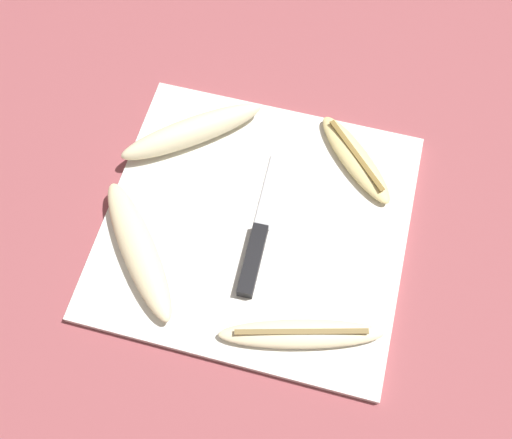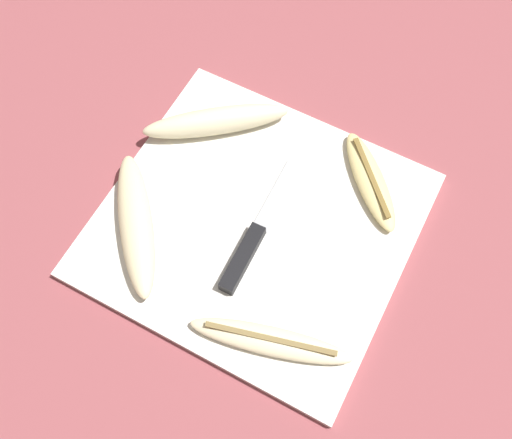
{
  "view_description": "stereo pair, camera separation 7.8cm",
  "coord_description": "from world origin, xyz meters",
  "px_view_note": "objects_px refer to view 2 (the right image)",
  "views": [
    {
      "loc": [
        0.08,
        -0.32,
        0.73
      ],
      "look_at": [
        0.0,
        0.0,
        0.02
      ],
      "focal_mm": 42.0,
      "sensor_mm": 36.0,
      "label": 1
    },
    {
      "loc": [
        0.16,
        -0.3,
        0.73
      ],
      "look_at": [
        0.0,
        0.0,
        0.02
      ],
      "focal_mm": 42.0,
      "sensor_mm": 36.0,
      "label": 2
    }
  ],
  "objects_px": {
    "banana_bright_far": "(216,121)",
    "banana_cream_curved": "(136,224)",
    "banana_pale_long": "(270,341)",
    "banana_golden_short": "(370,181)",
    "knife": "(249,247)"
  },
  "relations": [
    {
      "from": "banana_bright_far",
      "to": "banana_cream_curved",
      "type": "distance_m",
      "value": 0.19
    },
    {
      "from": "knife",
      "to": "banana_cream_curved",
      "type": "xyz_separation_m",
      "value": [
        -0.14,
        -0.04,
        0.01
      ]
    },
    {
      "from": "banana_pale_long",
      "to": "banana_golden_short",
      "type": "height_order",
      "value": "banana_pale_long"
    },
    {
      "from": "banana_bright_far",
      "to": "banana_golden_short",
      "type": "relative_size",
      "value": 1.32
    },
    {
      "from": "knife",
      "to": "banana_golden_short",
      "type": "bearing_deg",
      "value": 56.65
    },
    {
      "from": "knife",
      "to": "banana_pale_long",
      "type": "distance_m",
      "value": 0.13
    },
    {
      "from": "banana_cream_curved",
      "to": "banana_bright_far",
      "type": "bearing_deg",
      "value": 85.62
    },
    {
      "from": "banana_cream_curved",
      "to": "banana_golden_short",
      "type": "distance_m",
      "value": 0.32
    },
    {
      "from": "knife",
      "to": "banana_bright_far",
      "type": "distance_m",
      "value": 0.19
    },
    {
      "from": "banana_pale_long",
      "to": "banana_golden_short",
      "type": "distance_m",
      "value": 0.26
    },
    {
      "from": "knife",
      "to": "banana_cream_curved",
      "type": "distance_m",
      "value": 0.15
    },
    {
      "from": "banana_pale_long",
      "to": "banana_bright_far",
      "type": "height_order",
      "value": "banana_bright_far"
    },
    {
      "from": "banana_bright_far",
      "to": "knife",
      "type": "bearing_deg",
      "value": -47.64
    },
    {
      "from": "banana_pale_long",
      "to": "banana_bright_far",
      "type": "bearing_deg",
      "value": 131.44
    },
    {
      "from": "banana_bright_far",
      "to": "banana_golden_short",
      "type": "bearing_deg",
      "value": 5.05
    }
  ]
}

